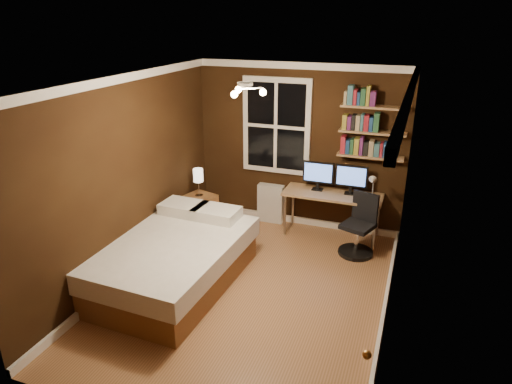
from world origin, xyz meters
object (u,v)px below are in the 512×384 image
(bed, at_px, (170,259))
(monitor_right, at_px, (351,180))
(radiator, at_px, (271,203))
(desk, at_px, (332,197))
(bedside_lamp, at_px, (198,183))
(nightstand, at_px, (200,212))
(office_chair, at_px, (359,232))
(desk_lamp, at_px, (372,188))
(monitor_left, at_px, (318,176))

(bed, xyz_separation_m, monitor_right, (1.85, 2.02, 0.59))
(radiator, height_order, desk, desk)
(radiator, xyz_separation_m, desk, (1.01, -0.18, 0.31))
(bedside_lamp, bearing_deg, nightstand, 0.00)
(monitor_right, relative_size, office_chair, 0.53)
(bed, height_order, desk_lamp, desk_lamp)
(desk_lamp, distance_m, office_chair, 0.65)
(radiator, distance_m, desk, 1.07)
(desk, bearing_deg, monitor_left, 163.72)
(monitor_right, bearing_deg, nightstand, -167.36)
(bed, xyz_separation_m, desk_lamp, (2.18, 1.79, 0.59))
(bed, xyz_separation_m, radiator, (0.60, 2.13, 0.00))
(bed, relative_size, monitor_left, 4.77)
(nightstand, xyz_separation_m, desk_lamp, (2.54, 0.27, 0.63))
(desk, xyz_separation_m, monitor_right, (0.24, 0.07, 0.28))
(bed, height_order, monitor_left, monitor_left)
(nightstand, relative_size, desk_lamp, 1.21)
(bed, bearing_deg, desk, 52.87)
(bedside_lamp, relative_size, monitor_right, 0.94)
(bedside_lamp, distance_m, radiator, 1.22)
(nightstand, xyz_separation_m, radiator, (0.96, 0.60, 0.04))
(bedside_lamp, distance_m, monitor_right, 2.27)
(nightstand, relative_size, radiator, 0.86)
(bedside_lamp, xyz_separation_m, desk_lamp, (2.54, 0.27, 0.15))
(desk, bearing_deg, bedside_lamp, -167.85)
(bed, distance_m, monitor_left, 2.51)
(monitor_left, distance_m, desk_lamp, 0.85)
(bedside_lamp, distance_m, desk, 2.02)
(bed, distance_m, monitor_right, 2.80)
(bedside_lamp, height_order, monitor_right, monitor_right)
(monitor_left, bearing_deg, nightstand, -163.97)
(nightstand, distance_m, monitor_right, 2.35)
(desk, distance_m, monitor_right, 0.38)
(desk_lamp, bearing_deg, desk, 164.64)
(bedside_lamp, relative_size, desk, 0.30)
(bed, xyz_separation_m, bedside_lamp, (-0.36, 1.53, 0.44))
(monitor_right, bearing_deg, monitor_left, 180.00)
(radiator, bearing_deg, desk_lamp, -11.89)
(nightstand, height_order, office_chair, office_chair)
(desk, bearing_deg, bed, -129.55)
(bedside_lamp, relative_size, monitor_left, 0.94)
(bedside_lamp, bearing_deg, monitor_left, 16.03)
(radiator, bearing_deg, desk, -9.89)
(radiator, xyz_separation_m, desk_lamp, (1.58, -0.33, 0.59))
(bedside_lamp, xyz_separation_m, radiator, (0.96, 0.60, -0.44))
(nightstand, bearing_deg, bedside_lamp, 0.00)
(bed, bearing_deg, bedside_lamp, 105.72)
(monitor_left, bearing_deg, desk, -16.28)
(monitor_left, xyz_separation_m, desk_lamp, (0.81, -0.23, 0.00))
(nightstand, distance_m, desk_lamp, 2.63)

